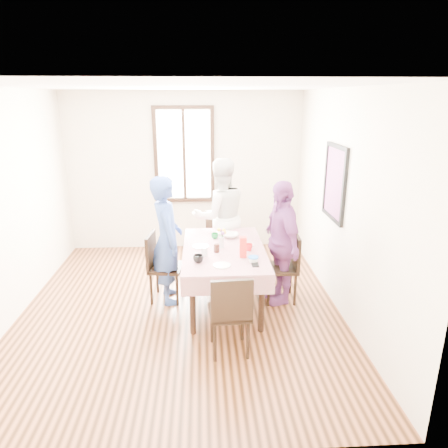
{
  "coord_description": "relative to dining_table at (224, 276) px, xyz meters",
  "views": [
    {
      "loc": [
        0.29,
        -4.65,
        2.59
      ],
      "look_at": [
        0.55,
        0.06,
        1.1
      ],
      "focal_mm": 32.32,
      "sensor_mm": 36.0,
      "label": 1
    }
  ],
  "objects": [
    {
      "name": "ground",
      "position": [
        -0.55,
        -0.11,
        -0.38
      ],
      "size": [
        4.5,
        4.5,
        0.0
      ],
      "primitive_type": "plane",
      "color": "black",
      "rests_on": "ground"
    },
    {
      "name": "back_wall",
      "position": [
        -0.55,
        2.14,
        0.98
      ],
      "size": [
        4.0,
        0.0,
        4.0
      ],
      "primitive_type": "plane",
      "rotation": [
        1.57,
        0.0,
        0.0
      ],
      "color": "beige",
      "rests_on": "ground"
    },
    {
      "name": "right_wall",
      "position": [
        1.45,
        -0.11,
        0.98
      ],
      "size": [
        0.0,
        4.5,
        4.5
      ],
      "primitive_type": "plane",
      "rotation": [
        1.57,
        0.0,
        -1.57
      ],
      "color": "beige",
      "rests_on": "ground"
    },
    {
      "name": "window_frame",
      "position": [
        -0.55,
        2.12,
        1.27
      ],
      "size": [
        1.02,
        0.06,
        1.62
      ],
      "primitive_type": "cube",
      "color": "black",
      "rests_on": "back_wall"
    },
    {
      "name": "window_pane",
      "position": [
        -0.55,
        2.13,
        1.27
      ],
      "size": [
        0.9,
        0.02,
        1.5
      ],
      "primitive_type": "cube",
      "color": "white",
      "rests_on": "back_wall"
    },
    {
      "name": "art_poster",
      "position": [
        1.43,
        0.19,
        1.18
      ],
      "size": [
        0.04,
        0.76,
        0.96
      ],
      "primitive_type": "cube",
      "color": "red",
      "rests_on": "right_wall"
    },
    {
      "name": "dining_table",
      "position": [
        0.0,
        0.0,
        0.0
      ],
      "size": [
        0.9,
        1.53,
        0.75
      ],
      "primitive_type": "cube",
      "color": "black",
      "rests_on": "ground"
    },
    {
      "name": "tablecloth",
      "position": [
        -0.0,
        0.0,
        0.38
      ],
      "size": [
        1.02,
        1.65,
        0.01
      ],
      "primitive_type": "cube",
      "color": "#610012",
      "rests_on": "dining_table"
    },
    {
      "name": "chair_left",
      "position": [
        -0.75,
        0.14,
        0.08
      ],
      "size": [
        0.47,
        0.47,
        0.91
      ],
      "primitive_type": "cube",
      "rotation": [
        0.0,
        0.0,
        -1.71
      ],
      "color": "black",
      "rests_on": "ground"
    },
    {
      "name": "chair_right",
      "position": [
        0.75,
        0.05,
        0.08
      ],
      "size": [
        0.44,
        0.44,
        0.91
      ],
      "primitive_type": "cube",
      "rotation": [
        0.0,
        0.0,
        1.53
      ],
      "color": "black",
      "rests_on": "ground"
    },
    {
      "name": "chair_far",
      "position": [
        0.0,
        1.05,
        0.08
      ],
      "size": [
        0.43,
        0.43,
        0.91
      ],
      "primitive_type": "cube",
      "rotation": [
        0.0,
        0.0,
        3.17
      ],
      "color": "black",
      "rests_on": "ground"
    },
    {
      "name": "chair_near",
      "position": [
        0.0,
        -1.05,
        0.08
      ],
      "size": [
        0.45,
        0.45,
        0.91
      ],
      "primitive_type": "cube",
      "rotation": [
        0.0,
        0.0,
        0.06
      ],
      "color": "black",
      "rests_on": "ground"
    },
    {
      "name": "person_left",
      "position": [
        -0.73,
        0.14,
        0.46
      ],
      "size": [
        0.52,
        0.68,
        1.67
      ],
      "primitive_type": "imported",
      "rotation": [
        0.0,
        0.0,
        1.78
      ],
      "color": "#2F4991",
      "rests_on": "ground"
    },
    {
      "name": "person_far",
      "position": [
        0.0,
        1.03,
        0.5
      ],
      "size": [
        0.99,
        0.85,
        1.75
      ],
      "primitive_type": "imported",
      "rotation": [
        0.0,
        0.0,
        3.38
      ],
      "color": "silver",
      "rests_on": "ground"
    },
    {
      "name": "person_right",
      "position": [
        0.73,
        0.05,
        0.43
      ],
      "size": [
        0.56,
        1.0,
        1.62
      ],
      "primitive_type": "imported",
      "rotation": [
        0.0,
        0.0,
        -1.39
      ],
      "color": "#7C3A7F",
      "rests_on": "ground"
    },
    {
      "name": "mug_black",
      "position": [
        -0.32,
        -0.44,
        0.43
      ],
      "size": [
        0.15,
        0.15,
        0.09
      ],
      "primitive_type": "imported",
      "rotation": [
        0.0,
        0.0,
        0.38
      ],
      "color": "black",
      "rests_on": "tablecloth"
    },
    {
      "name": "mug_flag",
      "position": [
        0.31,
        -0.1,
        0.43
      ],
      "size": [
        0.13,
        0.13,
        0.09
      ],
      "primitive_type": "imported",
      "rotation": [
        0.0,
        0.0,
        0.91
      ],
      "color": "red",
      "rests_on": "tablecloth"
    },
    {
      "name": "mug_green",
      "position": [
        -0.1,
        0.37,
        0.43
      ],
      "size": [
        0.1,
        0.1,
        0.08
      ],
      "primitive_type": "imported",
      "rotation": [
        0.0,
        0.0,
        -0.05
      ],
      "color": "#0C7226",
      "rests_on": "tablecloth"
    },
    {
      "name": "serving_bowl",
      "position": [
        0.11,
        0.41,
        0.41
      ],
      "size": [
        0.23,
        0.23,
        0.05
      ],
      "primitive_type": "imported",
      "rotation": [
        0.0,
        0.0,
        -0.06
      ],
      "color": "white",
      "rests_on": "tablecloth"
    },
    {
      "name": "juice_carton",
      "position": [
        0.21,
        -0.3,
        0.51
      ],
      "size": [
        0.08,
        0.08,
        0.25
      ],
      "primitive_type": "cube",
      "color": "red",
      "rests_on": "tablecloth"
    },
    {
      "name": "butter_tub",
      "position": [
        0.32,
        -0.46,
        0.41
      ],
      "size": [
        0.11,
        0.11,
        0.05
      ],
      "primitive_type": "cylinder",
      "color": "white",
      "rests_on": "tablecloth"
    },
    {
      "name": "jam_jar",
      "position": [
        -0.1,
        -0.12,
        0.44
      ],
      "size": [
        0.07,
        0.07,
        0.1
      ],
      "primitive_type": "cylinder",
      "color": "black",
      "rests_on": "tablecloth"
    },
    {
      "name": "drinking_glass",
      "position": [
        -0.25,
        -0.24,
        0.44
      ],
      "size": [
        0.08,
        0.08,
        0.11
      ],
      "primitive_type": "cylinder",
      "color": "silver",
      "rests_on": "tablecloth"
    },
    {
      "name": "smartphone",
      "position": [
        0.33,
        -0.54,
        0.39
      ],
      "size": [
        0.08,
        0.16,
        0.01
      ],
      "primitive_type": "cube",
      "color": "black",
      "rests_on": "tablecloth"
    },
    {
      "name": "flower_vase",
      "position": [
        -0.03,
        0.04,
        0.46
      ],
      "size": [
        0.07,
        0.07,
        0.14
      ],
      "primitive_type": "cylinder",
      "color": "silver",
      "rests_on": "tablecloth"
    },
    {
      "name": "plate_left",
      "position": [
        -0.29,
        0.07,
        0.39
      ],
      "size": [
        0.2,
        0.2,
        0.01
      ],
      "primitive_type": "cylinder",
      "color": "white",
      "rests_on": "tablecloth"
    },
    {
      "name": "plate_right",
      "position": [
        0.3,
        0.08,
        0.39
      ],
      "size": [
        0.2,
        0.2,
        0.01
      ],
      "primitive_type": "cylinder",
      "color": "white",
      "rests_on": "tablecloth"
    },
    {
      "name": "plate_far",
      "position": [
        0.02,
        0.6,
        0.39
      ],
      "size": [
        0.2,
        0.2,
        0.01
      ],
      "primitive_type": "cylinder",
      "color": "white",
      "rests_on": "tablecloth"
    },
    {
      "name": "plate_near",
      "position": [
        -0.05,
        -0.55,
        0.39
      ],
      "size": [
        0.2,
        0.2,
        0.01
      ],
      "primitive_type": "cylinder",
      "color": "white",
      "rests_on": "tablecloth"
    },
    {
      "name": "butter_lid",
      "position": [
        0.32,
        -0.46,
        0.45
      ],
      "size": [
        0.12,
        0.12,
        0.01
      ],
      "primitive_type": "cylinder",
      "color": "blue",
      "rests_on": "butter_tub"
    },
    {
      "name": "flower_bunch",
      "position": [
        -0.03,
        0.04,
        0.58
      ],
      "size": [
        0.09,
        0.09,
        0.1
      ],
      "primitive_type": null,
      "color": "yellow",
      "rests_on": "flower_vase"
    }
  ]
}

